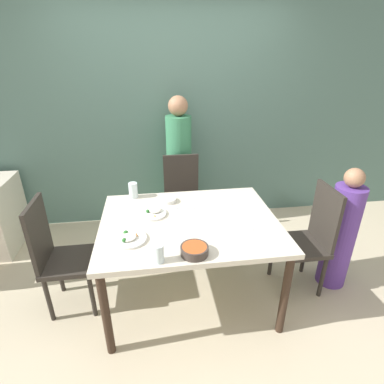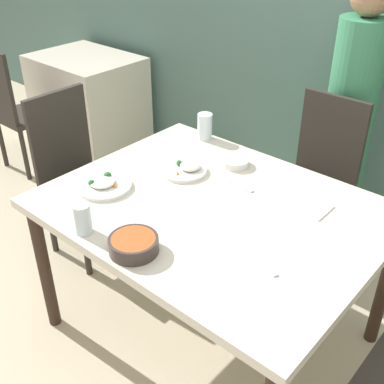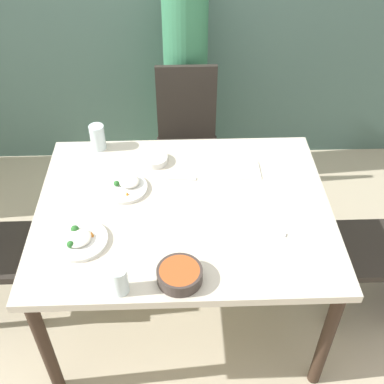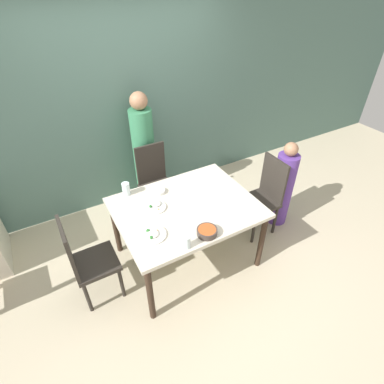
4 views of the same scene
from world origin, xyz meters
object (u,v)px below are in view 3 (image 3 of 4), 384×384
at_px(plate_rice_adult, 126,187).
at_px(glass_water_tall, 98,137).
at_px(person_adult, 186,85).
at_px(bowl_curry, 180,275).
at_px(chair_adult_spot, 187,139).

height_order(plate_rice_adult, glass_water_tall, glass_water_tall).
bearing_deg(person_adult, glass_water_tall, -124.48).
height_order(person_adult, glass_water_tall, person_adult).
bearing_deg(person_adult, bowl_curry, -92.26).
xyz_separation_m(person_adult, bowl_curry, (-0.06, -1.63, 0.05)).
bearing_deg(glass_water_tall, person_adult, 55.52).
bearing_deg(bowl_curry, person_adult, 87.74).
distance_m(chair_adult_spot, plate_rice_adult, 0.86).
bearing_deg(glass_water_tall, chair_adult_spot, 39.81).
xyz_separation_m(bowl_curry, plate_rice_adult, (-0.26, 0.57, -0.02)).
relative_size(person_adult, glass_water_tall, 11.02).
distance_m(person_adult, bowl_curry, 1.63).
relative_size(chair_adult_spot, glass_water_tall, 6.90).
distance_m(plate_rice_adult, glass_water_tall, 0.39).
bearing_deg(bowl_curry, glass_water_tall, 114.90).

